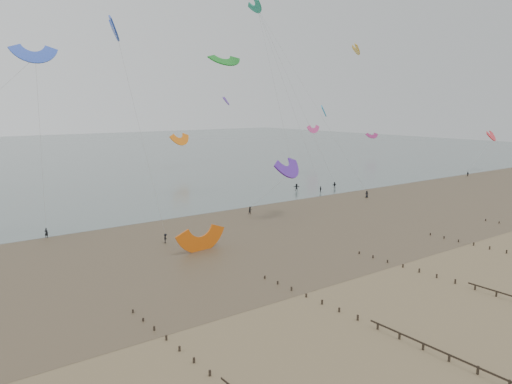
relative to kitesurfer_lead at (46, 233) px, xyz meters
The scene contains 6 objects.
ground 58.81m from the kitesurfer_lead, 57.91° to the right, with size 500.00×500.00×0.00m, color brown.
sea_and_shore 31.24m from the kitesurfer_lead, 29.59° to the right, with size 500.00×665.00×0.03m.
kitesurfer_lead is the anchor object (origin of this frame).
kitesurfers 56.65m from the kitesurfer_lead, ahead, with size 154.12×25.97×1.85m.
grounded_kite 27.94m from the kitesurfer_lead, 52.08° to the right, with size 7.54×3.95×5.74m, color #D6580D, non-canonical shape.
kites_airborne 48.35m from the kitesurfer_lead, 56.87° to the left, with size 234.63×108.10×42.51m.
Camera 1 is at (-51.71, -36.52, 22.18)m, focal length 35.00 mm.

